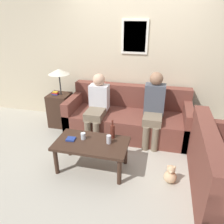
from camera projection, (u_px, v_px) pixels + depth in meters
ground_plane at (122, 147)px, 3.74m from camera, size 16.00×16.00×0.00m
wall_back at (134, 59)px, 4.09m from camera, size 9.00×0.08×2.60m
couch_main at (128, 118)px, 4.09m from camera, size 2.22×0.91×0.85m
coffee_table at (92, 146)px, 3.08m from camera, size 1.02×0.57×0.44m
side_table_with_lamp at (60, 105)px, 4.30m from camera, size 0.45×0.40×1.16m
wine_bottle at (112, 131)px, 3.12m from camera, size 0.07×0.07×0.28m
drinking_glass at (83, 136)px, 3.11m from camera, size 0.07×0.07×0.10m
book_stack at (71, 139)px, 3.11m from camera, size 0.13×0.12×0.02m
soda_can at (109, 139)px, 3.01m from camera, size 0.07×0.07×0.12m
person_left at (97, 104)px, 3.88m from camera, size 0.34×0.64×1.13m
person_right at (154, 106)px, 3.67m from camera, size 0.34×0.60×1.21m
teddy_bear at (170, 175)px, 2.92m from camera, size 0.17×0.17×0.27m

